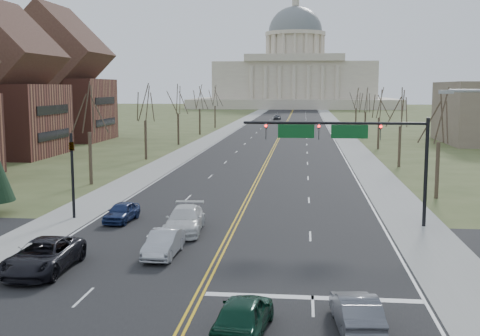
% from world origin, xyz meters
% --- Properties ---
extents(ground, '(600.00, 600.00, 0.00)m').
position_xyz_m(ground, '(0.00, 0.00, 0.00)').
color(ground, '#3F4B25').
rests_on(ground, ground).
extents(road, '(20.00, 380.00, 0.01)m').
position_xyz_m(road, '(0.00, 110.00, 0.01)').
color(road, black).
rests_on(road, ground).
extents(cross_road, '(120.00, 14.00, 0.01)m').
position_xyz_m(cross_road, '(0.00, 6.00, 0.01)').
color(cross_road, black).
rests_on(cross_road, ground).
extents(sidewalk_left, '(4.00, 380.00, 0.03)m').
position_xyz_m(sidewalk_left, '(-12.00, 110.00, 0.01)').
color(sidewalk_left, gray).
rests_on(sidewalk_left, ground).
extents(sidewalk_right, '(4.00, 380.00, 0.03)m').
position_xyz_m(sidewalk_right, '(12.00, 110.00, 0.01)').
color(sidewalk_right, gray).
rests_on(sidewalk_right, ground).
extents(center_line, '(0.42, 380.00, 0.01)m').
position_xyz_m(center_line, '(0.00, 110.00, 0.01)').
color(center_line, gold).
rests_on(center_line, road).
extents(edge_line_left, '(0.15, 380.00, 0.01)m').
position_xyz_m(edge_line_left, '(-9.80, 110.00, 0.01)').
color(edge_line_left, silver).
rests_on(edge_line_left, road).
extents(edge_line_right, '(0.15, 380.00, 0.01)m').
position_xyz_m(edge_line_right, '(9.80, 110.00, 0.01)').
color(edge_line_right, silver).
rests_on(edge_line_right, road).
extents(stop_bar, '(9.50, 0.50, 0.01)m').
position_xyz_m(stop_bar, '(5.00, -1.00, 0.01)').
color(stop_bar, silver).
rests_on(stop_bar, road).
extents(capitol, '(90.00, 60.00, 50.00)m').
position_xyz_m(capitol, '(0.00, 249.91, 14.20)').
color(capitol, beige).
rests_on(capitol, ground).
extents(signal_mast, '(12.12, 0.44, 7.20)m').
position_xyz_m(signal_mast, '(7.45, 13.50, 5.76)').
color(signal_mast, black).
rests_on(signal_mast, ground).
extents(signal_left, '(0.32, 0.36, 6.00)m').
position_xyz_m(signal_left, '(-11.50, 13.50, 3.71)').
color(signal_left, black).
rests_on(signal_left, ground).
extents(tree_r_0, '(3.74, 3.74, 8.50)m').
position_xyz_m(tree_r_0, '(15.50, 24.00, 6.55)').
color(tree_r_0, '#392C22').
rests_on(tree_r_0, ground).
extents(tree_l_0, '(3.96, 3.96, 9.00)m').
position_xyz_m(tree_l_0, '(-15.50, 28.00, 6.94)').
color(tree_l_0, '#392C22').
rests_on(tree_l_0, ground).
extents(tree_r_1, '(3.74, 3.74, 8.50)m').
position_xyz_m(tree_r_1, '(15.50, 44.00, 6.55)').
color(tree_r_1, '#392C22').
rests_on(tree_r_1, ground).
extents(tree_l_1, '(3.96, 3.96, 9.00)m').
position_xyz_m(tree_l_1, '(-15.50, 48.00, 6.94)').
color(tree_l_1, '#392C22').
rests_on(tree_l_1, ground).
extents(tree_r_2, '(3.74, 3.74, 8.50)m').
position_xyz_m(tree_r_2, '(15.50, 64.00, 6.55)').
color(tree_r_2, '#392C22').
rests_on(tree_r_2, ground).
extents(tree_l_2, '(3.96, 3.96, 9.00)m').
position_xyz_m(tree_l_2, '(-15.50, 68.00, 6.94)').
color(tree_l_2, '#392C22').
rests_on(tree_l_2, ground).
extents(tree_r_3, '(3.74, 3.74, 8.50)m').
position_xyz_m(tree_r_3, '(15.50, 84.00, 6.55)').
color(tree_r_3, '#392C22').
rests_on(tree_r_3, ground).
extents(tree_l_3, '(3.96, 3.96, 9.00)m').
position_xyz_m(tree_l_3, '(-15.50, 88.00, 6.94)').
color(tree_l_3, '#392C22').
rests_on(tree_l_3, ground).
extents(tree_r_4, '(3.74, 3.74, 8.50)m').
position_xyz_m(tree_r_4, '(15.50, 104.00, 6.55)').
color(tree_r_4, '#392C22').
rests_on(tree_r_4, ground).
extents(tree_l_4, '(3.96, 3.96, 9.00)m').
position_xyz_m(tree_l_4, '(-15.50, 108.00, 6.94)').
color(tree_l_4, '#392C22').
rests_on(tree_l_4, ground).
extents(bldg_left_far, '(17.10, 14.28, 23.25)m').
position_xyz_m(bldg_left_far, '(-38.00, 74.00, 9.54)').
color(bldg_left_far, brown).
rests_on(bldg_left_far, ground).
extents(car_nb_inner_lead, '(2.26, 4.65, 1.53)m').
position_xyz_m(car_nb_inner_lead, '(2.38, -5.22, 0.78)').
color(car_nb_inner_lead, '#0B3323').
rests_on(car_nb_inner_lead, road).
extents(car_nb_outer_lead, '(1.90, 4.42, 1.42)m').
position_xyz_m(car_nb_outer_lead, '(6.59, -4.33, 0.72)').
color(car_nb_outer_lead, '#56575E').
rests_on(car_nb_outer_lead, road).
extents(car_sb_inner_lead, '(1.58, 4.28, 1.40)m').
position_xyz_m(car_sb_inner_lead, '(-2.99, 4.73, 0.71)').
color(car_sb_inner_lead, '#A1A3A9').
rests_on(car_sb_inner_lead, road).
extents(car_sb_outer_lead, '(2.64, 5.73, 1.59)m').
position_xyz_m(car_sb_outer_lead, '(-8.32, 1.39, 0.81)').
color(car_sb_outer_lead, black).
rests_on(car_sb_outer_lead, road).
extents(car_sb_inner_second, '(2.58, 5.62, 1.59)m').
position_xyz_m(car_sb_inner_second, '(-2.92, 10.23, 0.81)').
color(car_sb_inner_second, silver).
rests_on(car_sb_inner_second, road).
extents(car_sb_outer_second, '(1.89, 4.02, 1.33)m').
position_xyz_m(car_sb_outer_second, '(-7.81, 12.76, 0.68)').
color(car_sb_outer_second, navy).
rests_on(car_sb_outer_second, road).
extents(car_far_nb, '(2.65, 5.60, 1.54)m').
position_xyz_m(car_far_nb, '(2.34, 89.42, 0.78)').
color(car_far_nb, black).
rests_on(car_far_nb, road).
extents(car_far_sb, '(2.10, 4.46, 1.48)m').
position_xyz_m(car_far_sb, '(-3.01, 142.82, 0.75)').
color(car_far_sb, '#45464C').
rests_on(car_far_sb, road).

